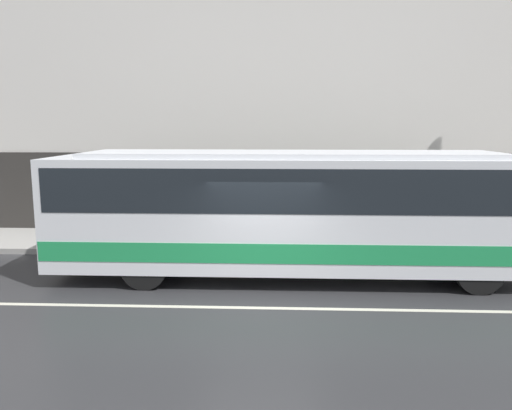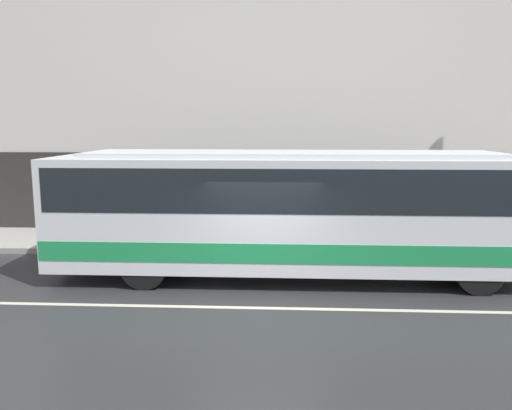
# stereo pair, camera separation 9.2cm
# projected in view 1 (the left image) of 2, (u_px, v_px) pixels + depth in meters

# --- Properties ---
(ground_plane) EXTENTS (60.00, 60.00, 0.00)m
(ground_plane) POSITION_uv_depth(u_px,v_px,m) (262.00, 308.00, 10.24)
(ground_plane) COLOR #2D2D30
(sidewalk) EXTENTS (60.00, 2.97, 0.17)m
(sidewalk) POSITION_uv_depth(u_px,v_px,m) (268.00, 242.00, 15.63)
(sidewalk) COLOR #A09E99
(sidewalk) RESTS_ON ground_plane
(building_facade) EXTENTS (60.00, 0.35, 11.93)m
(building_facade) POSITION_uv_depth(u_px,v_px,m) (269.00, 62.00, 16.34)
(building_facade) COLOR silver
(building_facade) RESTS_ON ground_plane
(lane_stripe) EXTENTS (54.00, 0.14, 0.01)m
(lane_stripe) POSITION_uv_depth(u_px,v_px,m) (262.00, 308.00, 10.24)
(lane_stripe) COLOR beige
(lane_stripe) RESTS_ON ground_plane
(transit_bus) EXTENTS (11.53, 2.60, 3.08)m
(transit_bus) POSITION_uv_depth(u_px,v_px,m) (291.00, 207.00, 12.14)
(transit_bus) COLOR silver
(transit_bus) RESTS_ON ground_plane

